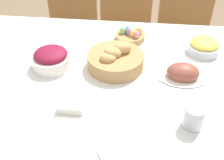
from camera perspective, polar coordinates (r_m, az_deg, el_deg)
dining_table at (r=1.65m, az=0.35°, el=-9.42°), size 1.74×1.19×0.75m
chair_far_left at (r=2.39m, az=-8.70°, el=10.59°), size 0.46×0.46×0.95m
chair_far_center at (r=2.32m, az=2.61°, el=10.13°), size 0.43×0.43×0.95m
chair_far_right at (r=2.34m, az=14.19°, el=9.25°), size 0.45×0.45×0.95m
bread_basket at (r=1.43m, az=0.72°, el=4.22°), size 0.29×0.29×0.13m
egg_basket at (r=1.68m, az=3.75°, el=9.10°), size 0.18×0.18×0.08m
ham_platter at (r=1.41m, az=14.19°, el=1.35°), size 0.24×0.17×0.09m
pineapple_bowl at (r=1.64m, az=18.17°, el=6.55°), size 0.18×0.18×0.08m
beet_salad_bowl at (r=1.46m, az=-12.25°, el=4.26°), size 0.20×0.20×0.11m
dinner_plate at (r=1.07m, az=3.50°, el=-13.55°), size 0.23×0.23×0.01m
fork at (r=1.09m, az=-4.20°, el=-12.98°), size 0.02×0.19×0.00m
knife at (r=1.08m, az=11.25°, el=-14.05°), size 0.02×0.19×0.00m
spoon at (r=1.09m, az=12.87°, el=-14.11°), size 0.02×0.19×0.00m
drinking_cup at (r=1.16m, az=16.27°, el=-7.22°), size 0.08×0.08×0.10m
butter_dish at (r=1.22m, az=-8.33°, el=-5.39°), size 0.11×0.07×0.03m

